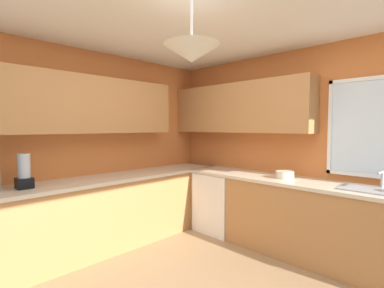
% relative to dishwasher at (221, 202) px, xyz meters
% --- Properties ---
extents(room_shell, '(4.07, 4.04, 2.58)m').
position_rel_dishwasher_xyz_m(room_shell, '(0.20, -1.01, 1.40)').
color(room_shell, '#D17238').
rests_on(room_shell, ground_plane).
extents(counter_run_left, '(0.65, 3.65, 0.90)m').
position_rel_dishwasher_xyz_m(counter_run_left, '(-0.66, -1.62, 0.02)').
color(counter_run_left, '#AD7542').
rests_on(counter_run_left, ground_plane).
extents(counter_run_back, '(3.16, 0.65, 0.90)m').
position_rel_dishwasher_xyz_m(counter_run_back, '(1.21, 0.03, 0.02)').
color(counter_run_back, '#AD7542').
rests_on(counter_run_back, ground_plane).
extents(dishwasher, '(0.60, 0.60, 0.85)m').
position_rel_dishwasher_xyz_m(dishwasher, '(0.00, 0.00, 0.00)').
color(dishwasher, white).
rests_on(dishwasher, ground_plane).
extents(sink_assembly, '(0.66, 0.40, 0.19)m').
position_rel_dishwasher_xyz_m(sink_assembly, '(1.95, 0.04, 0.48)').
color(sink_assembly, '#9EA0A5').
rests_on(sink_assembly, counter_run_back).
extents(bowl, '(0.22, 0.22, 0.09)m').
position_rel_dishwasher_xyz_m(bowl, '(0.98, 0.03, 0.52)').
color(bowl, beige).
rests_on(bowl, counter_run_back).
extents(blender_appliance, '(0.15, 0.15, 0.36)m').
position_rel_dishwasher_xyz_m(blender_appliance, '(-0.66, -2.38, 0.63)').
color(blender_appliance, black).
rests_on(blender_appliance, counter_run_left).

